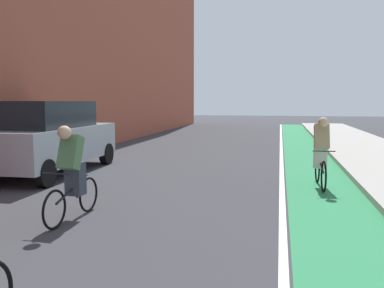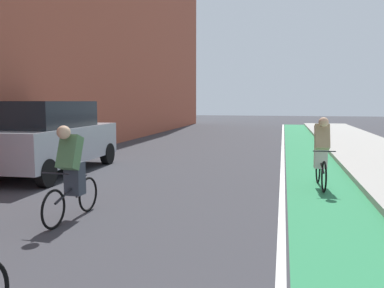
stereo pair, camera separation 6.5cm
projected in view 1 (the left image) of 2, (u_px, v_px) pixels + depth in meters
ground_plane at (202, 157)px, 14.51m from camera, size 84.21×84.21×0.00m
bike_lane_paint at (305, 152)px, 15.67m from camera, size 1.60×38.28×0.00m
lane_divider_stripe at (281, 152)px, 15.86m from camera, size 0.12×38.28×0.00m
sidewalk_right at (372, 152)px, 15.15m from camera, size 3.28×38.28×0.14m
parked_suv_silver at (49, 137)px, 11.03m from camera, size 2.07×4.68×1.98m
cyclist_mid at (72, 172)px, 6.70m from camera, size 0.48×1.67×1.59m
cyclist_trailing at (321, 151)px, 9.26m from camera, size 0.48×1.74×1.63m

